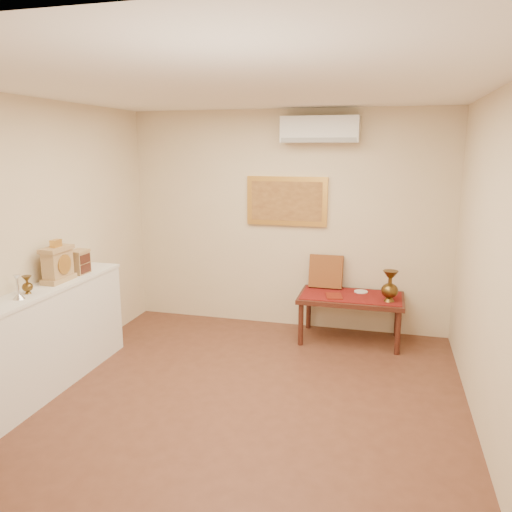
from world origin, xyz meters
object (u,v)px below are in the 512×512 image
(display_ledge, at_px, (50,336))
(low_table, at_px, (351,301))
(wooden_chest, at_px, (79,262))
(mantel_clock, at_px, (58,264))
(brass_urn_tall, at_px, (390,283))

(display_ledge, xyz_separation_m, low_table, (2.67, 1.88, -0.01))
(display_ledge, bearing_deg, wooden_chest, 88.74)
(display_ledge, height_order, low_table, display_ledge)
(wooden_chest, bearing_deg, low_table, 27.04)
(mantel_clock, bearing_deg, display_ledge, -90.66)
(brass_urn_tall, height_order, display_ledge, brass_urn_tall)
(mantel_clock, relative_size, wooden_chest, 1.68)
(display_ledge, relative_size, mantel_clock, 4.93)
(brass_urn_tall, relative_size, mantel_clock, 1.04)
(mantel_clock, distance_m, wooden_chest, 0.33)
(brass_urn_tall, xyz_separation_m, display_ledge, (-3.10, -1.76, -0.28))
(mantel_clock, bearing_deg, wooden_chest, 88.38)
(low_table, bearing_deg, brass_urn_tall, -16.21)
(mantel_clock, xyz_separation_m, low_table, (2.67, 1.68, -0.67))
(display_ledge, height_order, wooden_chest, wooden_chest)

